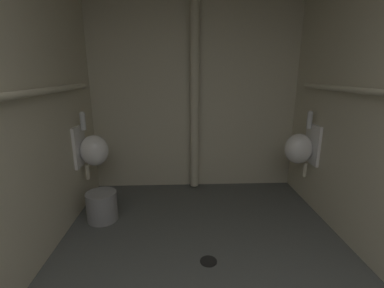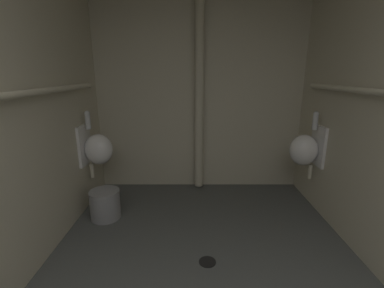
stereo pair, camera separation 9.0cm
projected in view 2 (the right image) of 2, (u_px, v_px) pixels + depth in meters
wall_back at (198, 91)px, 3.35m from camera, size 2.71×0.06×2.52m
urinal_left_mid at (95, 148)px, 2.93m from camera, size 0.32×0.30×0.76m
urinal_right_mid at (304, 149)px, 2.91m from camera, size 0.32×0.30×0.76m
standpipe_back_wall at (198, 91)px, 3.25m from camera, size 0.11×0.11×2.47m
floor_drain at (206, 262)px, 2.16m from camera, size 0.14×0.14×0.01m
waste_bin at (104, 205)px, 2.78m from camera, size 0.31×0.31×0.30m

